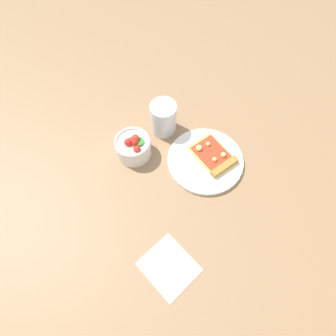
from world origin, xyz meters
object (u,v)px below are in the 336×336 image
(pizza_slice_main, at_px, (214,156))
(soda_glass, at_px, (165,119))
(plate, at_px, (205,160))
(salad_bowl, at_px, (133,147))
(paper_napkin, at_px, (169,267))

(pizza_slice_main, bearing_deg, soda_glass, 108.39)
(plate, bearing_deg, soda_glass, 101.40)
(soda_glass, bearing_deg, salad_bowl, -167.70)
(paper_napkin, bearing_deg, plate, 37.66)
(soda_glass, xyz_separation_m, paper_napkin, (-0.23, -0.38, -0.05))
(pizza_slice_main, xyz_separation_m, soda_glass, (-0.06, 0.18, 0.03))
(paper_napkin, bearing_deg, pizza_slice_main, 33.99)
(plate, height_order, salad_bowl, salad_bowl)
(plate, distance_m, salad_bowl, 0.22)
(salad_bowl, xyz_separation_m, paper_napkin, (-0.10, -0.35, -0.03))
(salad_bowl, distance_m, soda_glass, 0.13)
(soda_glass, bearing_deg, plate, -78.60)
(salad_bowl, relative_size, paper_napkin, 0.81)
(plate, xyz_separation_m, salad_bowl, (-0.17, 0.14, 0.03))
(pizza_slice_main, height_order, paper_napkin, pizza_slice_main)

